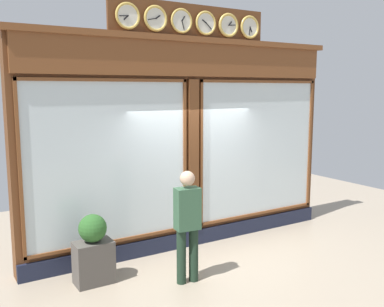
{
  "coord_description": "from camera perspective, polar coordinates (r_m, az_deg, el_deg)",
  "views": [
    {
      "loc": [
        4.06,
        6.57,
        2.87
      ],
      "look_at": [
        0.0,
        0.0,
        1.71
      ],
      "focal_mm": 40.76,
      "sensor_mm": 36.0,
      "label": 1
    }
  ],
  "objects": [
    {
      "name": "shop_facade",
      "position": [
        7.89,
        -0.47,
        1.61
      ],
      "size": [
        6.24,
        0.42,
        4.3
      ],
      "color": "#5B3319",
      "rests_on": "ground_plane"
    },
    {
      "name": "pedestrian",
      "position": [
        6.47,
        -0.6,
        -8.93
      ],
      "size": [
        0.38,
        0.26,
        1.69
      ],
      "color": "#1C2F21",
      "rests_on": "ground_plane"
    },
    {
      "name": "planter_box",
      "position": [
        6.79,
        -12.73,
        -13.74
      ],
      "size": [
        0.56,
        0.36,
        0.64
      ],
      "primitive_type": "cube",
      "color": "#4C4742",
      "rests_on": "ground_plane"
    },
    {
      "name": "planter_shrub",
      "position": [
        6.61,
        -12.88,
        -9.51
      ],
      "size": [
        0.41,
        0.41,
        0.41
      ],
      "primitive_type": "sphere",
      "color": "#285623",
      "rests_on": "planter_box"
    }
  ]
}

